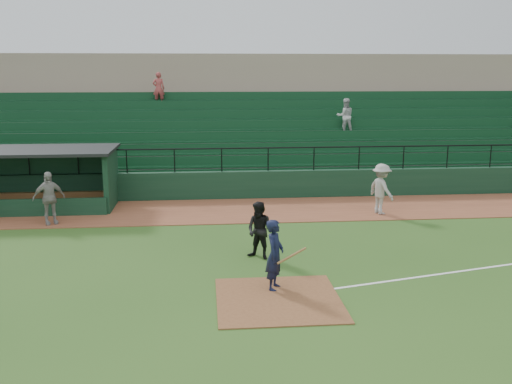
{
  "coord_description": "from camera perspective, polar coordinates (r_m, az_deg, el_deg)",
  "views": [
    {
      "loc": [
        -1.72,
        -13.81,
        5.48
      ],
      "look_at": [
        0.0,
        5.0,
        1.4
      ],
      "focal_mm": 39.81,
      "sensor_mm": 36.0,
      "label": 1
    }
  ],
  "objects": [
    {
      "name": "ground",
      "position": [
        14.95,
        1.77,
        -9.31
      ],
      "size": [
        90.0,
        90.0,
        0.0
      ],
      "primitive_type": "plane",
      "color": "#2C5019",
      "rests_on": "ground"
    },
    {
      "name": "warning_track",
      "position": [
        22.55,
        -0.69,
        -1.84
      ],
      "size": [
        40.0,
        4.0,
        0.03
      ],
      "primitive_type": "cube",
      "color": "brown",
      "rests_on": "ground"
    },
    {
      "name": "home_plate_dirt",
      "position": [
        14.03,
        2.27,
        -10.74
      ],
      "size": [
        3.0,
        3.0,
        0.03
      ],
      "primitive_type": "cube",
      "color": "brown",
      "rests_on": "ground"
    },
    {
      "name": "stadium_structure",
      "position": [
        30.48,
        -1.97,
        6.2
      ],
      "size": [
        38.0,
        13.08,
        6.4
      ],
      "color": "black",
      "rests_on": "ground"
    },
    {
      "name": "dugout",
      "position": [
        25.05,
        -23.84,
        1.61
      ],
      "size": [
        8.9,
        3.2,
        2.42
      ],
      "color": "black",
      "rests_on": "ground"
    },
    {
      "name": "batter_at_plate",
      "position": [
        14.36,
        1.91,
        -6.34
      ],
      "size": [
        1.12,
        0.78,
        1.83
      ],
      "color": "black",
      "rests_on": "ground"
    },
    {
      "name": "umpire",
      "position": [
        16.69,
        0.39,
        -3.89
      ],
      "size": [
        1.05,
        1.01,
        1.71
      ],
      "primitive_type": "imported",
      "rotation": [
        0.0,
        0.0,
        -0.62
      ],
      "color": "black",
      "rests_on": "ground"
    },
    {
      "name": "runner",
      "position": [
        22.27,
        12.48,
        0.3
      ],
      "size": [
        1.14,
        1.44,
        1.95
      ],
      "primitive_type": "imported",
      "rotation": [
        0.0,
        0.0,
        1.95
      ],
      "color": "#A39E98",
      "rests_on": "warning_track"
    },
    {
      "name": "dugout_player_a",
      "position": [
        21.59,
        -20.1,
        -0.57
      ],
      "size": [
        1.21,
        0.93,
        1.92
      ],
      "primitive_type": "imported",
      "rotation": [
        0.0,
        0.0,
        0.47
      ],
      "color": "gray",
      "rests_on": "warning_track"
    }
  ]
}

